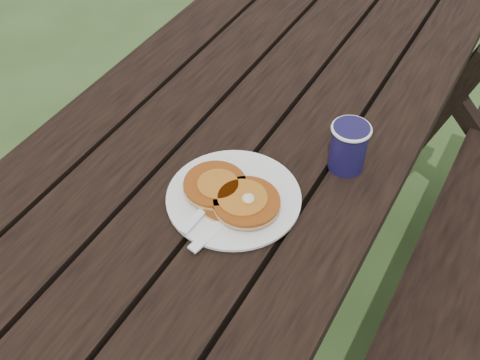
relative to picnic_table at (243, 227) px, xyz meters
The scene contains 7 objects.
ground 0.37m from the picnic_table, ahead, with size 60.00×60.00×0.00m, color #2D451D.
picnic_table is the anchor object (origin of this frame).
plate 0.46m from the picnic_table, 65.24° to the right, with size 0.25×0.25×0.01m, color white.
pancake_stack 0.48m from the picnic_table, 65.95° to the right, with size 0.20×0.13×0.04m.
knife 0.51m from the picnic_table, 67.21° to the right, with size 0.02×0.18×0.01m, color white.
fork 0.51m from the picnic_table, 75.97° to the right, with size 0.03×0.16×0.01m, color white, non-canonical shape.
coffee_cup 0.51m from the picnic_table, ahead, with size 0.08×0.08×0.10m.
Camera 1 is at (0.50, -0.91, 1.61)m, focal length 45.00 mm.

